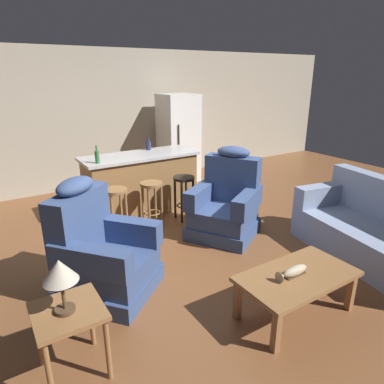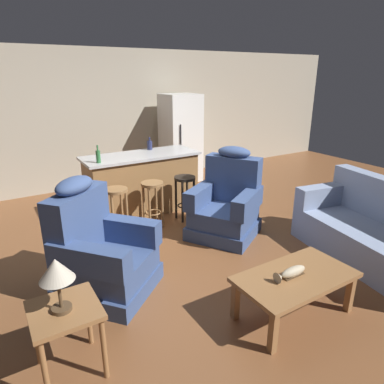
{
  "view_description": "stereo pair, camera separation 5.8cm",
  "coord_description": "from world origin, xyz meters",
  "px_view_note": "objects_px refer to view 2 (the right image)",
  "views": [
    {
      "loc": [
        -2.1,
        -3.47,
        2.14
      ],
      "look_at": [
        0.04,
        -0.1,
        0.75
      ],
      "focal_mm": 32.0,
      "sensor_mm": 36.0,
      "label": 1
    },
    {
      "loc": [
        -2.05,
        -3.5,
        2.14
      ],
      "look_at": [
        0.04,
        -0.1,
        0.75
      ],
      "focal_mm": 32.0,
      "sensor_mm": 36.0,
      "label": 2
    }
  ],
  "objects_px": {
    "couch": "(378,235)",
    "recliner_near_lamp": "(100,253)",
    "coffee_table": "(295,280)",
    "recliner_near_island": "(227,205)",
    "fish_figurine": "(291,273)",
    "bottle_tall_green": "(98,156)",
    "bar_stool_left": "(117,203)",
    "end_table": "(66,320)",
    "kitchen_island": "(142,183)",
    "bottle_short_amber": "(150,145)",
    "refrigerator": "(181,138)",
    "bar_stool_middle": "(153,196)",
    "bar_stool_right": "(185,190)",
    "table_lamp": "(56,272)"
  },
  "relations": [
    {
      "from": "recliner_near_island",
      "to": "table_lamp",
      "type": "bearing_deg",
      "value": -3.14
    },
    {
      "from": "coffee_table",
      "to": "couch",
      "type": "bearing_deg",
      "value": 6.41
    },
    {
      "from": "fish_figurine",
      "to": "recliner_near_island",
      "type": "relative_size",
      "value": 0.28
    },
    {
      "from": "bar_stool_middle",
      "to": "refrigerator",
      "type": "relative_size",
      "value": 0.39
    },
    {
      "from": "coffee_table",
      "to": "recliner_near_island",
      "type": "bearing_deg",
      "value": 73.28
    },
    {
      "from": "bar_stool_left",
      "to": "table_lamp",
      "type": "bearing_deg",
      "value": -119.03
    },
    {
      "from": "bar_stool_right",
      "to": "refrigerator",
      "type": "bearing_deg",
      "value": 61.86
    },
    {
      "from": "fish_figurine",
      "to": "table_lamp",
      "type": "xyz_separation_m",
      "value": [
        -1.86,
        0.4,
        0.41
      ]
    },
    {
      "from": "refrigerator",
      "to": "bottle_short_amber",
      "type": "relative_size",
      "value": 8.57
    },
    {
      "from": "coffee_table",
      "to": "table_lamp",
      "type": "bearing_deg",
      "value": 167.94
    },
    {
      "from": "bar_stool_middle",
      "to": "bottle_short_amber",
      "type": "bearing_deg",
      "value": 66.28
    },
    {
      "from": "recliner_near_lamp",
      "to": "bottle_tall_green",
      "type": "bearing_deg",
      "value": 121.78
    },
    {
      "from": "refrigerator",
      "to": "kitchen_island",
      "type": "bearing_deg",
      "value": -139.37
    },
    {
      "from": "recliner_near_island",
      "to": "bottle_short_amber",
      "type": "xyz_separation_m",
      "value": [
        -0.39,
        1.6,
        0.61
      ]
    },
    {
      "from": "refrigerator",
      "to": "bottle_short_amber",
      "type": "bearing_deg",
      "value": -139.69
    },
    {
      "from": "recliner_near_island",
      "to": "bottle_tall_green",
      "type": "xyz_separation_m",
      "value": [
        -1.38,
        1.17,
        0.62
      ]
    },
    {
      "from": "recliner_near_lamp",
      "to": "coffee_table",
      "type": "bearing_deg",
      "value": 6.46
    },
    {
      "from": "bar_stool_left",
      "to": "refrigerator",
      "type": "bearing_deg",
      "value": 41.75
    },
    {
      "from": "bar_stool_middle",
      "to": "bottle_short_amber",
      "type": "distance_m",
      "value": 1.1
    },
    {
      "from": "bar_stool_middle",
      "to": "bar_stool_right",
      "type": "height_order",
      "value": "same"
    },
    {
      "from": "couch",
      "to": "bottle_tall_green",
      "type": "relative_size",
      "value": 8.08
    },
    {
      "from": "kitchen_island",
      "to": "bottle_tall_green",
      "type": "xyz_separation_m",
      "value": [
        -0.72,
        -0.19,
        0.57
      ]
    },
    {
      "from": "coffee_table",
      "to": "fish_figurine",
      "type": "bearing_deg",
      "value": 174.49
    },
    {
      "from": "couch",
      "to": "bar_stool_middle",
      "type": "distance_m",
      "value": 2.92
    },
    {
      "from": "couch",
      "to": "bar_stool_right",
      "type": "relative_size",
      "value": 2.96
    },
    {
      "from": "recliner_near_island",
      "to": "end_table",
      "type": "xyz_separation_m",
      "value": [
        -2.43,
        -1.29,
        0.04
      ]
    },
    {
      "from": "kitchen_island",
      "to": "coffee_table",
      "type": "bearing_deg",
      "value": -87.34
    },
    {
      "from": "coffee_table",
      "to": "bottle_tall_green",
      "type": "bearing_deg",
      "value": 106.61
    },
    {
      "from": "recliner_near_island",
      "to": "kitchen_island",
      "type": "bearing_deg",
      "value": -95.4
    },
    {
      "from": "couch",
      "to": "bar_stool_left",
      "type": "distance_m",
      "value": 3.29
    },
    {
      "from": "fish_figurine",
      "to": "bar_stool_middle",
      "type": "relative_size",
      "value": 0.5
    },
    {
      "from": "table_lamp",
      "to": "kitchen_island",
      "type": "xyz_separation_m",
      "value": [
        1.78,
        2.67,
        -0.39
      ]
    },
    {
      "from": "bottle_short_amber",
      "to": "bar_stool_middle",
      "type": "bearing_deg",
      "value": -113.72
    },
    {
      "from": "couch",
      "to": "bar_stool_left",
      "type": "height_order",
      "value": "couch"
    },
    {
      "from": "bottle_short_amber",
      "to": "kitchen_island",
      "type": "bearing_deg",
      "value": -138.04
    },
    {
      "from": "bottle_tall_green",
      "to": "fish_figurine",
      "type": "bearing_deg",
      "value": -74.6
    },
    {
      "from": "fish_figurine",
      "to": "table_lamp",
      "type": "height_order",
      "value": "table_lamp"
    },
    {
      "from": "kitchen_island",
      "to": "bar_stool_right",
      "type": "xyz_separation_m",
      "value": [
        0.42,
        -0.63,
        -0.01
      ]
    },
    {
      "from": "coffee_table",
      "to": "recliner_near_island",
      "type": "xyz_separation_m",
      "value": [
        0.52,
        1.72,
        0.06
      ]
    },
    {
      "from": "fish_figurine",
      "to": "bottle_tall_green",
      "type": "bearing_deg",
      "value": 105.4
    },
    {
      "from": "couch",
      "to": "fish_figurine",
      "type": "bearing_deg",
      "value": 15.76
    },
    {
      "from": "bottle_tall_green",
      "to": "recliner_near_lamp",
      "type": "bearing_deg",
      "value": -108.18
    },
    {
      "from": "bar_stool_left",
      "to": "fish_figurine",
      "type": "bearing_deg",
      "value": -73.4
    },
    {
      "from": "refrigerator",
      "to": "bottle_tall_green",
      "type": "bearing_deg",
      "value": -146.79
    },
    {
      "from": "couch",
      "to": "recliner_near_lamp",
      "type": "bearing_deg",
      "value": -11.11
    },
    {
      "from": "table_lamp",
      "to": "bottle_tall_green",
      "type": "relative_size",
      "value": 1.64
    },
    {
      "from": "bottle_short_amber",
      "to": "fish_figurine",
      "type": "bearing_deg",
      "value": -93.28
    },
    {
      "from": "bar_stool_left",
      "to": "bottle_short_amber",
      "type": "relative_size",
      "value": 3.31
    },
    {
      "from": "bottle_short_amber",
      "to": "bottle_tall_green",
      "type": "bearing_deg",
      "value": -156.66
    },
    {
      "from": "fish_figurine",
      "to": "bottle_short_amber",
      "type": "distance_m",
      "value": 3.36
    }
  ]
}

